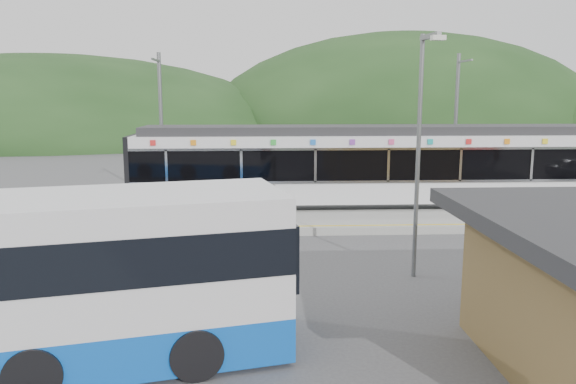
{
  "coord_description": "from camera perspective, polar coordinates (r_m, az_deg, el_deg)",
  "views": [
    {
      "loc": [
        -2.37,
        -18.04,
        5.01
      ],
      "look_at": [
        -1.43,
        1.0,
        1.75
      ],
      "focal_mm": 35.0,
      "sensor_mm": 36.0,
      "label": 1
    }
  ],
  "objects": [
    {
      "name": "ground",
      "position": [
        18.88,
        4.52,
        -5.72
      ],
      "size": [
        120.0,
        120.0,
        0.0
      ],
      "primitive_type": "plane",
      "color": "#4C4C4F",
      "rests_on": "ground"
    },
    {
      "name": "catenary_mast_west",
      "position": [
        27.04,
        -12.76,
        6.58
      ],
      "size": [
        0.18,
        1.8,
        7.0
      ],
      "color": "slate",
      "rests_on": "ground"
    },
    {
      "name": "train",
      "position": [
        24.68,
        8.29,
        2.75
      ],
      "size": [
        20.44,
        3.01,
        3.74
      ],
      "color": "black",
      "rests_on": "ground"
    },
    {
      "name": "catenary_mast_east",
      "position": [
        28.24,
        16.68,
        6.54
      ],
      "size": [
        0.18,
        1.8,
        7.0
      ],
      "color": "slate",
      "rests_on": "ground"
    },
    {
      "name": "yellow_line",
      "position": [
        20.72,
        3.83,
        -3.44
      ],
      "size": [
        26.0,
        0.1,
        0.01
      ],
      "primitive_type": "cube",
      "color": "yellow",
      "rests_on": "platform"
    },
    {
      "name": "hills",
      "position": [
        25.35,
        16.99,
        -2.12
      ],
      "size": [
        146.0,
        149.0,
        26.0
      ],
      "color": "#1E3D19",
      "rests_on": "ground"
    },
    {
      "name": "platform",
      "position": [
        22.02,
        3.44,
        -3.07
      ],
      "size": [
        26.0,
        3.2,
        0.3
      ],
      "primitive_type": "cube",
      "color": "#9E9E99",
      "rests_on": "ground"
    },
    {
      "name": "lamp_post",
      "position": [
        15.51,
        13.28,
        5.49
      ],
      "size": [
        0.37,
        1.16,
        6.63
      ],
      "rotation": [
        0.0,
        0.0,
        0.1
      ],
      "color": "slate",
      "rests_on": "ground"
    }
  ]
}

